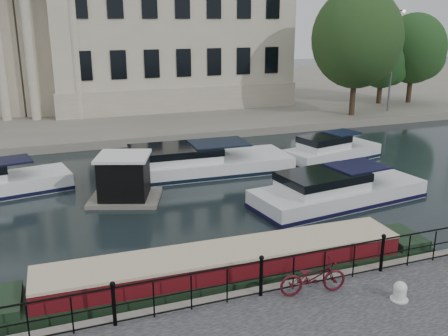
{
  "coord_description": "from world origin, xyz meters",
  "views": [
    {
      "loc": [
        -5.24,
        -13.36,
        7.9
      ],
      "look_at": [
        0.5,
        2.0,
        3.0
      ],
      "focal_mm": 40.0,
      "sensor_mm": 36.0,
      "label": 1
    }
  ],
  "objects_px": {
    "bicycle": "(313,277)",
    "harbour_hut": "(124,180)",
    "mooring_bollard": "(400,291)",
    "narrowboat": "(226,274)"
  },
  "relations": [
    {
      "from": "bicycle",
      "to": "mooring_bollard",
      "type": "relative_size",
      "value": 3.5
    },
    {
      "from": "narrowboat",
      "to": "harbour_hut",
      "type": "xyz_separation_m",
      "value": [
        -1.62,
        8.72,
        0.59
      ]
    },
    {
      "from": "bicycle",
      "to": "harbour_hut",
      "type": "relative_size",
      "value": 0.51
    },
    {
      "from": "bicycle",
      "to": "harbour_hut",
      "type": "bearing_deg",
      "value": 24.26
    },
    {
      "from": "bicycle",
      "to": "harbour_hut",
      "type": "xyz_separation_m",
      "value": [
        -3.37,
        10.88,
        -0.1
      ]
    },
    {
      "from": "mooring_bollard",
      "to": "bicycle",
      "type": "bearing_deg",
      "value": 150.93
    },
    {
      "from": "bicycle",
      "to": "narrowboat",
      "type": "relative_size",
      "value": 0.14
    },
    {
      "from": "bicycle",
      "to": "harbour_hut",
      "type": "distance_m",
      "value": 11.39
    },
    {
      "from": "bicycle",
      "to": "narrowboat",
      "type": "distance_m",
      "value": 2.87
    },
    {
      "from": "mooring_bollard",
      "to": "harbour_hut",
      "type": "distance_m",
      "value": 13.19
    }
  ]
}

